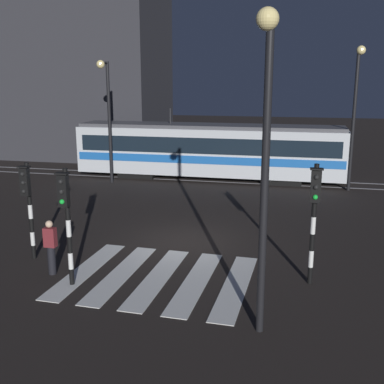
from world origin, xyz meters
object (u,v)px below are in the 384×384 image
tram (209,150)px  pedestrian_waiting_at_kerb (51,247)px  traffic_light_corner_near_left (28,197)px  street_lamp_trackside_right (355,102)px  traffic_light_corner_near_right (314,207)px  traffic_light_kerb_mid_left (66,210)px  street_lamp_trackside_left (107,106)px  street_lamp_near_kerb (265,142)px

tram → pedestrian_waiting_at_kerb: bearing=-97.8°
traffic_light_corner_near_left → street_lamp_trackside_right: street_lamp_trackside_right is taller
traffic_light_corner_near_right → traffic_light_kerb_mid_left: bearing=-166.4°
traffic_light_kerb_mid_left → street_lamp_trackside_right: 16.92m
traffic_light_corner_near_left → tram: bearing=76.7°
street_lamp_trackside_left → tram: street_lamp_trackside_left is taller
traffic_light_corner_near_right → street_lamp_near_kerb: (-1.21, -3.19, 2.19)m
traffic_light_corner_near_left → street_lamp_trackside_right: (11.16, 12.52, 2.53)m
traffic_light_corner_near_left → traffic_light_kerb_mid_left: 2.73m
traffic_light_corner_near_right → street_lamp_trackside_left: size_ratio=0.52×
traffic_light_kerb_mid_left → tram: (1.11, 15.64, -0.53)m
traffic_light_corner_near_left → street_lamp_trackside_right: size_ratio=0.44×
pedestrian_waiting_at_kerb → street_lamp_trackside_left: bearing=104.5°
street_lamp_trackside_right → street_lamp_trackside_left: bearing=-175.9°
street_lamp_near_kerb → tram: 17.98m
tram → traffic_light_corner_near_left: bearing=-103.3°
street_lamp_trackside_left → traffic_light_corner_near_right: bearing=-46.6°
traffic_light_corner_near_right → tram: (-5.65, 14.01, -0.60)m
street_lamp_trackside_right → street_lamp_near_kerb: 16.07m
traffic_light_kerb_mid_left → traffic_light_corner_near_right: size_ratio=0.97×
street_lamp_near_kerb → tram: size_ratio=0.45×
street_lamp_trackside_right → street_lamp_near_kerb: bearing=-102.3°
traffic_light_kerb_mid_left → street_lamp_trackside_left: size_ratio=0.51×
street_lamp_trackside_left → street_lamp_near_kerb: street_lamp_near_kerb is taller
street_lamp_trackside_left → street_lamp_trackside_right: bearing=4.1°
traffic_light_kerb_mid_left → street_lamp_near_kerb: 6.19m
traffic_light_corner_near_left → street_lamp_trackside_left: street_lamp_trackside_left is taller
street_lamp_trackside_left → traffic_light_kerb_mid_left: bearing=-72.4°
traffic_light_corner_near_left → street_lamp_trackside_left: size_ratio=0.48×
street_lamp_trackside_right → traffic_light_corner_near_left: bearing=-131.7°
traffic_light_corner_near_left → traffic_light_kerb_mid_left: bearing=-36.6°
traffic_light_corner_near_left → tram: (3.30, 14.02, -0.40)m
traffic_light_kerb_mid_left → street_lamp_near_kerb: street_lamp_near_kerb is taller
street_lamp_trackside_left → pedestrian_waiting_at_kerb: 13.39m
traffic_light_kerb_mid_left → traffic_light_corner_near_right: traffic_light_corner_near_right is taller
traffic_light_corner_near_right → street_lamp_trackside_right: bearing=80.0°
traffic_light_corner_near_left → pedestrian_waiting_at_kerb: 2.01m
street_lamp_near_kerb → pedestrian_waiting_at_kerb: bearing=161.0°
street_lamp_near_kerb → street_lamp_trackside_left: bearing=123.4°
traffic_light_corner_near_right → tram: bearing=112.0°
street_lamp_trackside_left → pedestrian_waiting_at_kerb: street_lamp_trackside_left is taller
street_lamp_trackside_right → tram: bearing=169.2°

